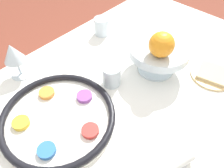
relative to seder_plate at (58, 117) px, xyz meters
The scene contains 8 objects.
dining_table 0.41m from the seder_plate, 34.96° to the right, with size 1.48×0.89×0.71m.
seder_plate is the anchor object (origin of this frame).
wine_glass 0.27m from the seder_plate, 83.29° to the left, with size 0.07×0.07×0.13m.
fruit_stand 0.40m from the seder_plate, 12.58° to the right, with size 0.21×0.21×0.11m.
orange_fruit 0.39m from the seder_plate, 17.78° to the right, with size 0.08×0.08×0.08m.
bread_plate 0.56m from the seder_plate, 27.55° to the right, with size 0.15×0.15×0.02m.
cup_near 0.47m from the seder_plate, 28.18° to the left, with size 0.06×0.06×0.07m.
cup_mid 0.22m from the seder_plate, ahead, with size 0.06×0.06×0.07m.
Camera 1 is at (-0.31, -0.26, 1.27)m, focal length 35.00 mm.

